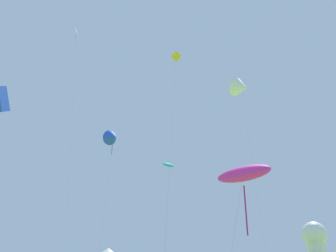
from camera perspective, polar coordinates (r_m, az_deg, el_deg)
kite_magenta_parafoil at (r=22.52m, az=12.18°, el=-7.70°), size 3.77×4.09×7.65m
kite_white_delta at (r=55.86m, az=11.92°, el=6.17°), size 4.27×4.49×28.65m
kite_white_diamond at (r=58.18m, az=-14.90°, el=12.58°), size 2.20×2.94×36.77m
kite_yellow_diamond at (r=51.95m, az=1.27°, el=10.14°), size 2.89×2.71×30.80m
kite_cyan_parafoil at (r=57.04m, az=0.07°, el=-6.44°), size 2.61×2.19×16.52m
kite_blue_delta at (r=53.18m, az=-9.05°, el=-1.85°), size 3.15×3.16×20.25m
observatory_dome at (r=102.48m, az=22.98°, el=-16.89°), size 6.40×6.40×10.80m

